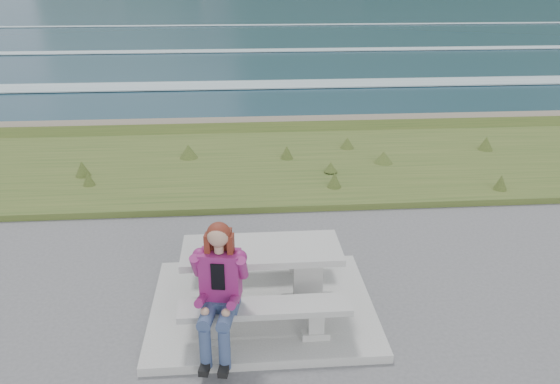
{
  "coord_description": "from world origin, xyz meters",
  "views": [
    {
      "loc": [
        -0.22,
        -5.46,
        3.8
      ],
      "look_at": [
        0.3,
        1.2,
        1.02
      ],
      "focal_mm": 35.0,
      "sensor_mm": 36.0,
      "label": 1
    }
  ],
  "objects_px": {
    "bench_landward": "(265,313)",
    "bench_seaward": "(259,249)",
    "seated_woman": "(219,309)",
    "picnic_table": "(262,260)"
  },
  "relations": [
    {
      "from": "picnic_table",
      "to": "bench_seaward",
      "type": "xyz_separation_m",
      "value": [
        0.0,
        0.7,
        -0.23
      ]
    },
    {
      "from": "picnic_table",
      "to": "bench_seaward",
      "type": "relative_size",
      "value": 1.0
    },
    {
      "from": "bench_landward",
      "to": "seated_woman",
      "type": "relative_size",
      "value": 1.29
    },
    {
      "from": "seated_woman",
      "to": "picnic_table",
      "type": "bearing_deg",
      "value": 70.57
    },
    {
      "from": "bench_landward",
      "to": "bench_seaward",
      "type": "bearing_deg",
      "value": 90.0
    },
    {
      "from": "bench_landward",
      "to": "seated_woman",
      "type": "xyz_separation_m",
      "value": [
        -0.47,
        -0.13,
        0.17
      ]
    },
    {
      "from": "bench_seaward",
      "to": "bench_landward",
      "type": "bearing_deg",
      "value": -90.0
    },
    {
      "from": "seated_woman",
      "to": "bench_seaward",
      "type": "bearing_deg",
      "value": 83.02
    },
    {
      "from": "picnic_table",
      "to": "seated_woman",
      "type": "bearing_deg",
      "value": -119.59
    },
    {
      "from": "bench_seaward",
      "to": "seated_woman",
      "type": "xyz_separation_m",
      "value": [
        -0.47,
        -1.53,
        0.17
      ]
    }
  ]
}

